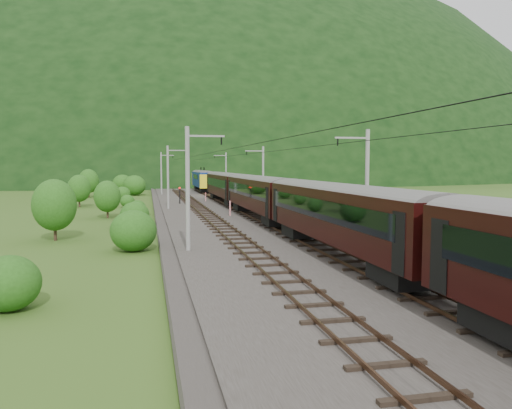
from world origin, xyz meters
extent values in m
plane|color=#324F18|center=(0.00, 0.00, 0.00)|extent=(600.00, 600.00, 0.00)
cube|color=#38332D|center=(0.00, 10.00, 0.15)|extent=(14.00, 220.00, 0.30)
cube|color=#523523|center=(-3.12, 10.00, 0.49)|extent=(0.08, 220.00, 0.15)
cube|color=#523523|center=(-1.68, 10.00, 0.49)|extent=(0.08, 220.00, 0.15)
cube|color=black|center=(-2.40, 10.00, 0.36)|extent=(2.40, 220.00, 0.12)
cube|color=#523523|center=(1.68, 10.00, 0.49)|extent=(0.08, 220.00, 0.15)
cube|color=#523523|center=(3.12, 10.00, 0.49)|extent=(0.08, 220.00, 0.15)
cube|color=black|center=(2.40, 10.00, 0.36)|extent=(2.40, 220.00, 0.12)
cylinder|color=gray|center=(-6.20, 0.00, 4.30)|extent=(0.28, 0.28, 8.00)
cube|color=gray|center=(-5.00, 0.00, 7.70)|extent=(2.40, 0.12, 0.12)
cylinder|color=black|center=(-4.00, 0.00, 7.40)|extent=(0.10, 0.10, 0.50)
cylinder|color=gray|center=(-6.20, 32.00, 4.30)|extent=(0.28, 0.28, 8.00)
cube|color=gray|center=(-5.00, 32.00, 7.70)|extent=(2.40, 0.12, 0.12)
cylinder|color=black|center=(-4.00, 32.00, 7.40)|extent=(0.10, 0.10, 0.50)
cylinder|color=gray|center=(-6.20, 64.00, 4.30)|extent=(0.28, 0.28, 8.00)
cube|color=gray|center=(-5.00, 64.00, 7.70)|extent=(2.40, 0.12, 0.12)
cylinder|color=black|center=(-4.00, 64.00, 7.40)|extent=(0.10, 0.10, 0.50)
cylinder|color=gray|center=(-6.20, 96.00, 4.30)|extent=(0.28, 0.28, 8.00)
cube|color=gray|center=(-5.00, 96.00, 7.70)|extent=(2.40, 0.12, 0.12)
cylinder|color=black|center=(-4.00, 96.00, 7.40)|extent=(0.10, 0.10, 0.50)
cylinder|color=gray|center=(-6.20, 128.00, 4.30)|extent=(0.28, 0.28, 8.00)
cube|color=gray|center=(-5.00, 128.00, 7.70)|extent=(2.40, 0.12, 0.12)
cylinder|color=black|center=(-4.00, 128.00, 7.40)|extent=(0.10, 0.10, 0.50)
cylinder|color=gray|center=(6.20, 0.00, 4.30)|extent=(0.28, 0.28, 8.00)
cube|color=gray|center=(5.00, 0.00, 7.70)|extent=(2.40, 0.12, 0.12)
cylinder|color=black|center=(4.00, 0.00, 7.40)|extent=(0.10, 0.10, 0.50)
cylinder|color=gray|center=(6.20, 32.00, 4.30)|extent=(0.28, 0.28, 8.00)
cube|color=gray|center=(5.00, 32.00, 7.70)|extent=(2.40, 0.12, 0.12)
cylinder|color=black|center=(4.00, 32.00, 7.40)|extent=(0.10, 0.10, 0.50)
cylinder|color=gray|center=(6.20, 64.00, 4.30)|extent=(0.28, 0.28, 8.00)
cube|color=gray|center=(5.00, 64.00, 7.70)|extent=(2.40, 0.12, 0.12)
cylinder|color=black|center=(4.00, 64.00, 7.40)|extent=(0.10, 0.10, 0.50)
cylinder|color=gray|center=(6.20, 96.00, 4.30)|extent=(0.28, 0.28, 8.00)
cube|color=gray|center=(5.00, 96.00, 7.70)|extent=(2.40, 0.12, 0.12)
cylinder|color=black|center=(4.00, 96.00, 7.40)|extent=(0.10, 0.10, 0.50)
cylinder|color=gray|center=(6.20, 128.00, 4.30)|extent=(0.28, 0.28, 8.00)
cube|color=gray|center=(5.00, 128.00, 7.70)|extent=(2.40, 0.12, 0.12)
cylinder|color=black|center=(4.00, 128.00, 7.40)|extent=(0.10, 0.10, 0.50)
cylinder|color=black|center=(-2.40, 10.00, 7.10)|extent=(0.03, 198.00, 0.03)
cylinder|color=black|center=(2.40, 10.00, 7.10)|extent=(0.03, 198.00, 0.03)
ellipsoid|color=black|center=(0.00, 260.00, 0.00)|extent=(504.00, 360.00, 244.00)
cube|color=black|center=(2.40, -4.55, 2.94)|extent=(2.86, 21.72, 2.96)
cylinder|color=slate|center=(2.40, -4.55, 4.27)|extent=(2.86, 21.61, 2.86)
cube|color=black|center=(0.95, -4.55, 3.30)|extent=(0.05, 19.12, 1.14)
cube|color=black|center=(3.85, -4.55, 3.30)|extent=(0.05, 19.12, 1.14)
cube|color=black|center=(2.40, -12.15, 1.01)|extent=(2.17, 3.16, 0.89)
cube|color=black|center=(2.40, 3.05, 1.01)|extent=(2.17, 3.16, 0.89)
cube|color=black|center=(2.40, 17.82, 2.94)|extent=(2.86, 21.72, 2.96)
cylinder|color=slate|center=(2.40, 17.82, 4.27)|extent=(2.86, 21.61, 2.86)
cube|color=black|center=(0.95, 17.82, 3.30)|extent=(0.05, 19.12, 1.14)
cube|color=black|center=(3.85, 17.82, 3.30)|extent=(0.05, 19.12, 1.14)
cube|color=black|center=(2.40, 10.22, 1.01)|extent=(2.17, 3.16, 0.89)
cube|color=black|center=(2.40, 25.43, 1.01)|extent=(2.17, 3.16, 0.89)
cube|color=black|center=(2.40, 40.20, 2.94)|extent=(2.86, 21.72, 2.96)
cylinder|color=slate|center=(2.40, 40.20, 4.27)|extent=(2.86, 21.61, 2.86)
cube|color=black|center=(0.95, 40.20, 3.30)|extent=(0.05, 19.12, 1.14)
cube|color=black|center=(3.85, 40.20, 3.30)|extent=(0.05, 19.12, 1.14)
cube|color=black|center=(2.40, 32.59, 1.01)|extent=(2.17, 3.16, 0.89)
cube|color=black|center=(2.40, 47.80, 1.01)|extent=(2.17, 3.16, 0.89)
cube|color=navy|center=(2.40, 71.45, 2.94)|extent=(2.86, 17.77, 2.96)
cylinder|color=slate|center=(2.40, 71.45, 4.27)|extent=(2.86, 17.68, 2.86)
cube|color=black|center=(0.95, 71.45, 3.30)|extent=(0.05, 15.64, 1.14)
cube|color=black|center=(3.85, 71.45, 3.30)|extent=(0.05, 15.64, 1.14)
cube|color=black|center=(2.40, 65.23, 1.01)|extent=(2.17, 3.16, 0.89)
cube|color=black|center=(2.40, 77.68, 1.01)|extent=(2.17, 3.16, 0.89)
cube|color=yellow|center=(2.40, 80.14, 2.74)|extent=(2.92, 0.50, 2.67)
cube|color=yellow|center=(2.40, 62.77, 2.74)|extent=(2.92, 0.50, 2.67)
cube|color=black|center=(2.40, 74.45, 4.96)|extent=(0.08, 1.60, 0.89)
cylinder|color=red|center=(-0.07, 44.07, 0.99)|extent=(0.15, 0.15, 1.39)
cylinder|color=red|center=(0.08, 21.67, 1.12)|extent=(0.17, 0.17, 1.63)
cylinder|color=black|center=(-4.26, 39.93, 1.40)|extent=(0.15, 0.15, 2.20)
sphere|color=red|center=(-4.26, 39.93, 2.56)|extent=(0.26, 0.26, 0.26)
ellipsoid|color=#245416|center=(-14.20, -10.98, 1.12)|extent=(2.50, 2.50, 2.25)
ellipsoid|color=#245416|center=(-9.71, 2.19, 1.40)|extent=(3.11, 3.11, 2.80)
ellipsoid|color=#245416|center=(-9.95, 15.27, 1.22)|extent=(2.71, 2.71, 2.44)
ellipsoid|color=#245416|center=(-9.97, 27.27, 0.89)|extent=(1.97, 1.97, 1.77)
ellipsoid|color=#245416|center=(-11.52, 38.62, 0.89)|extent=(1.97, 1.97, 1.77)
ellipsoid|color=#245416|center=(-12.82, 51.72, 1.18)|extent=(2.61, 2.61, 2.35)
ellipsoid|color=#245416|center=(-11.26, 66.79, 1.95)|extent=(4.33, 4.33, 3.90)
ellipsoid|color=#245416|center=(-14.03, 78.51, 1.91)|extent=(4.25, 4.25, 3.83)
ellipsoid|color=#245416|center=(-10.17, 90.16, 1.29)|extent=(2.88, 2.88, 2.59)
cylinder|color=black|center=(-15.78, 8.47, 1.30)|extent=(0.24, 0.24, 2.59)
ellipsoid|color=#245416|center=(-15.78, 8.47, 2.78)|extent=(3.33, 3.33, 4.00)
cylinder|color=black|center=(-13.10, 24.63, 1.13)|extent=(0.24, 0.24, 2.26)
ellipsoid|color=#245416|center=(-13.10, 24.63, 2.42)|extent=(2.90, 2.90, 3.48)
cylinder|color=black|center=(-18.07, 40.50, 1.23)|extent=(0.24, 0.24, 2.45)
ellipsoid|color=#245416|center=(-18.07, 40.50, 2.63)|extent=(3.15, 3.15, 3.79)
cylinder|color=black|center=(-19.14, 61.78, 1.40)|extent=(0.24, 0.24, 2.79)
ellipsoid|color=#245416|center=(-19.14, 61.78, 2.99)|extent=(3.59, 3.59, 4.31)
ellipsoid|color=#245416|center=(11.74, 5.21, 1.60)|extent=(3.56, 3.56, 3.20)
ellipsoid|color=#245416|center=(10.55, 18.76, 0.92)|extent=(2.04, 2.04, 1.84)
ellipsoid|color=#245416|center=(11.11, 36.88, 1.44)|extent=(3.21, 3.21, 2.89)
ellipsoid|color=#245416|center=(13.97, 52.28, 1.17)|extent=(2.60, 2.60, 2.34)
ellipsoid|color=#245416|center=(13.57, 63.56, 1.22)|extent=(2.72, 2.72, 2.45)
camera|label=1|loc=(-8.69, -32.22, 5.83)|focal=35.00mm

